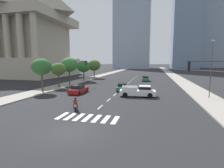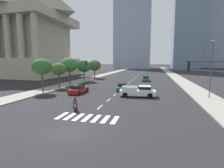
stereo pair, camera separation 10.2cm
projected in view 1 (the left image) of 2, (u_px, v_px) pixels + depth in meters
The scene contains 21 objects.
ground_plane at pixel (71, 132), 13.17m from camera, with size 800.00×800.00×0.00m, color #232326.
sidewalk_east at pixel (188, 85), 38.95m from camera, with size 4.00×260.00×0.15m, color gray.
sidewalk_west at pixel (76, 82), 45.24m from camera, with size 4.00×260.00×0.15m, color gray.
crosswalk_near at pixel (88, 118), 16.43m from camera, with size 5.85×2.27×0.01m.
lane_divider_center at pixel (129, 83), 43.44m from camera, with size 0.14×50.00×0.01m.
motorcycle_lead at pixel (75, 105), 18.91m from camera, with size 1.05×1.95×1.49m.
pickup_truck at pixel (139, 91), 26.45m from camera, with size 5.54×2.44×1.67m.
sedan_green_0 at pixel (146, 79), 47.70m from camera, with size 1.94×4.31×1.36m.
sedan_green_1 at pixel (122, 87), 32.30m from camera, with size 2.14×4.73×1.30m.
sedan_red_2 at pixel (78, 89), 29.38m from camera, with size 1.89×4.82×1.38m.
traffic_signal_near at pixel (215, 77), 15.03m from camera, with size 4.23×0.28×5.60m.
traffic_signal_far at pixel (76, 67), 38.31m from camera, with size 4.58×0.28×5.77m.
street_lamp_east at pixel (211, 65), 24.27m from camera, with size 0.50×0.24×8.17m.
street_tree_nearest at pixel (42, 67), 29.70m from camera, with size 3.37×3.37×5.75m.
street_tree_second at pixel (58, 69), 35.00m from camera, with size 2.99×2.99×4.97m.
street_tree_third at pixel (69, 65), 39.42m from camera, with size 3.88×3.88×6.17m.
street_tree_fourth at pixel (84, 66), 47.71m from camera, with size 3.76×3.76×5.49m.
street_tree_fifth at pixel (94, 65), 56.07m from camera, with size 4.20×4.20×5.85m.
war_memorial at pixel (28, 23), 62.90m from camera, with size 27.96×27.96×37.99m.
office_tower_left_skyline at pixel (133, 3), 133.47m from camera, with size 27.57×21.64×101.73m.
office_tower_right_skyline at pixel (207, 28), 159.44m from camera, with size 25.04×26.31×80.11m.
Camera 1 is at (5.96, -11.53, 5.30)m, focal length 27.60 mm.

